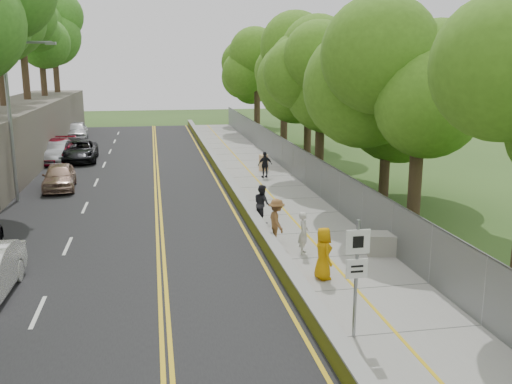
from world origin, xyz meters
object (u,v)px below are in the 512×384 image
painter_0 (323,253)px  concrete_block (382,244)px  construction_barrel (264,163)px  person_far (265,165)px  streetlight (14,110)px  signpost (357,266)px

painter_0 → concrete_block: bearing=-61.8°
construction_barrel → person_far: bearing=-98.8°
construction_barrel → concrete_block: bearing=-86.1°
concrete_block → painter_0: painter_0 is taller
streetlight → painter_0: streetlight is taller
streetlight → construction_barrel: (13.62, 5.93, -4.08)m
signpost → painter_0: signpost is taller
concrete_block → person_far: bearing=95.9°
concrete_block → construction_barrel: bearing=93.9°
streetlight → concrete_block: size_ratio=6.97×
signpost → person_far: size_ratio=1.96×
signpost → concrete_block: bearing=61.6°
person_far → signpost: bearing=72.4°
streetlight → painter_0: bearing=-47.5°
construction_barrel → person_far: size_ratio=0.64×
signpost → construction_barrel: size_ratio=3.04×
streetlight → signpost: bearing=-55.9°
streetlight → concrete_block: (14.76, -11.00, -4.21)m
streetlight → signpost: 20.72m
signpost → concrete_block: signpost is taller
construction_barrel → concrete_block: (1.14, -16.93, -0.13)m
construction_barrel → streetlight: bearing=-156.5°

